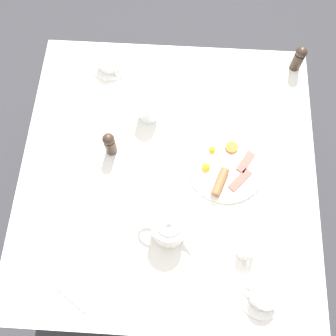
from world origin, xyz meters
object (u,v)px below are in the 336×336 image
(breakfast_plate, at_px, (224,167))
(fork_spare, at_px, (171,89))
(napkin_folded, at_px, (78,289))
(fork_by_plate, at_px, (62,129))
(teacup_with_saucer_right, at_px, (263,296))
(water_glass_tall, at_px, (148,109))
(spoon_for_tea, at_px, (86,175))
(creamer_jug, at_px, (247,250))
(knife_by_plate, at_px, (227,81))
(pepper_grinder, at_px, (110,143))
(teacup_with_saucer_left, at_px, (109,63))
(salt_grinder, at_px, (299,58))
(teapot_near, at_px, (168,228))

(breakfast_plate, distance_m, fork_spare, 0.37)
(napkin_folded, height_order, fork_by_plate, napkin_folded)
(teacup_with_saucer_right, bearing_deg, water_glass_tall, -147.24)
(fork_by_plate, bearing_deg, spoon_for_tea, 32.18)
(creamer_jug, bearing_deg, napkin_folded, -74.44)
(napkin_folded, xyz_separation_m, knife_by_plate, (-0.80, 0.46, -0.00))
(teacup_with_saucer_right, distance_m, creamer_jug, 0.14)
(water_glass_tall, relative_size, fork_by_plate, 0.64)
(creamer_jug, relative_size, pepper_grinder, 0.73)
(teacup_with_saucer_left, height_order, teacup_with_saucer_right, same)
(fork_spare, bearing_deg, teacup_with_saucer_left, -109.89)
(salt_grinder, height_order, napkin_folded, salt_grinder)
(teacup_with_saucer_left, distance_m, fork_by_plate, 0.32)
(breakfast_plate, height_order, fork_spare, breakfast_plate)
(teacup_with_saucer_left, distance_m, salt_grinder, 0.72)
(teacup_with_saucer_left, relative_size, salt_grinder, 1.24)
(knife_by_plate, bearing_deg, teapot_near, -17.82)
(teapot_near, distance_m, creamer_jug, 0.26)
(fork_by_plate, distance_m, fork_spare, 0.43)
(teacup_with_saucer_left, distance_m, pepper_grinder, 0.36)
(teacup_with_saucer_right, xyz_separation_m, water_glass_tall, (-0.62, -0.40, 0.02))
(salt_grinder, distance_m, napkin_folded, 1.14)
(teacup_with_saucer_left, distance_m, water_glass_tall, 0.27)
(pepper_grinder, bearing_deg, fork_spare, 144.00)
(napkin_folded, bearing_deg, water_glass_tall, 164.60)
(teacup_with_saucer_right, xyz_separation_m, fork_spare, (-0.74, -0.32, -0.03))
(teapot_near, distance_m, pepper_grinder, 0.36)
(pepper_grinder, bearing_deg, fork_by_plate, -111.77)
(teapot_near, height_order, knife_by_plate, teapot_near)
(teapot_near, bearing_deg, spoon_for_tea, 161.93)
(teapot_near, xyz_separation_m, knife_by_plate, (-0.60, 0.19, -0.05))
(creamer_jug, bearing_deg, fork_by_plate, -121.82)
(spoon_for_tea, bearing_deg, pepper_grinder, 140.99)
(breakfast_plate, distance_m, teacup_with_saucer_right, 0.44)
(salt_grinder, xyz_separation_m, spoon_for_tea, (0.50, -0.75, -0.06))
(napkin_folded, distance_m, knife_by_plate, 0.92)
(teacup_with_saucer_right, bearing_deg, teacup_with_saucer_left, -145.58)
(fork_spare, bearing_deg, fork_by_plate, -63.34)
(pepper_grinder, bearing_deg, teacup_with_saucer_left, -172.46)
(water_glass_tall, relative_size, creamer_jug, 1.20)
(teacup_with_saucer_left, relative_size, fork_spare, 0.85)
(pepper_grinder, relative_size, fork_spare, 0.68)
(teapot_near, bearing_deg, teacup_with_saucer_left, 125.87)
(napkin_folded, xyz_separation_m, fork_spare, (-0.75, 0.25, -0.00))
(napkin_folded, relative_size, fork_by_plate, 1.00)
(breakfast_plate, distance_m, teacup_with_saucer_left, 0.60)
(salt_grinder, bearing_deg, napkin_folded, -39.54)
(breakfast_plate, bearing_deg, pepper_grinder, -96.06)
(pepper_grinder, bearing_deg, salt_grinder, 120.70)
(breakfast_plate, distance_m, water_glass_tall, 0.34)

